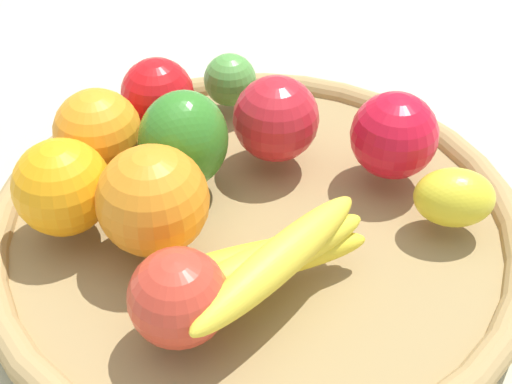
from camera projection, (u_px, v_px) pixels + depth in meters
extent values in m
plane|color=#BAB998|center=(256.00, 246.00, 0.60)|extent=(2.40, 2.40, 0.00)
cylinder|color=#967C4D|center=(256.00, 234.00, 0.59)|extent=(0.42, 0.42, 0.03)
torus|color=#A68652|center=(256.00, 223.00, 0.59)|extent=(0.44, 0.44, 0.02)
sphere|color=orange|center=(62.00, 187.00, 0.54)|extent=(0.08, 0.08, 0.07)
sphere|color=#51983F|center=(227.00, 80.00, 0.68)|extent=(0.06, 0.06, 0.05)
ellipsoid|color=yellow|center=(257.00, 261.00, 0.52)|extent=(0.17, 0.05, 0.03)
ellipsoid|color=yellow|center=(266.00, 262.00, 0.50)|extent=(0.16, 0.09, 0.03)
ellipsoid|color=yellow|center=(280.00, 260.00, 0.48)|extent=(0.14, 0.13, 0.03)
sphere|color=red|center=(178.00, 298.00, 0.46)|extent=(0.07, 0.07, 0.07)
ellipsoid|color=#358027|center=(184.00, 140.00, 0.58)|extent=(0.09, 0.09, 0.08)
sphere|color=red|center=(394.00, 135.00, 0.59)|extent=(0.10, 0.10, 0.07)
sphere|color=red|center=(276.00, 119.00, 0.61)|extent=(0.10, 0.10, 0.07)
sphere|color=orange|center=(153.00, 201.00, 0.52)|extent=(0.12, 0.12, 0.08)
sphere|color=orange|center=(98.00, 133.00, 0.60)|extent=(0.09, 0.09, 0.07)
sphere|color=red|center=(158.00, 94.00, 0.65)|extent=(0.09, 0.09, 0.07)
ellipsoid|color=yellow|center=(454.00, 197.00, 0.56)|extent=(0.07, 0.06, 0.05)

